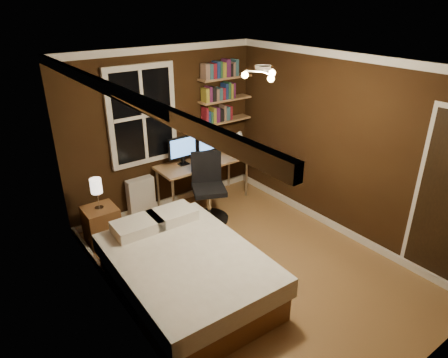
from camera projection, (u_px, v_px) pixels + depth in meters
floor at (250, 265)px, 5.09m from camera, size 4.20×4.20×0.00m
wall_back at (164, 131)px, 6.10m from camera, size 3.20×0.04×2.50m
wall_left at (121, 219)px, 3.70m from camera, size 0.04×4.20×2.50m
wall_right at (343, 147)px, 5.43m from camera, size 0.04×4.20×2.50m
ceiling at (256, 64)px, 4.04m from camera, size 3.20×4.20×0.02m
window at (142, 116)px, 5.76m from camera, size 1.06×0.06×1.46m
ceiling_fixture at (263, 75)px, 4.01m from camera, size 0.44×0.44×0.18m
bookshelf_lower at (225, 120)px, 6.59m from camera, size 0.92×0.22×0.03m
books_row_lower at (225, 113)px, 6.54m from camera, size 0.54×0.16×0.23m
bookshelf_middle at (225, 99)px, 6.44m from camera, size 0.92×0.22×0.03m
books_row_middle at (225, 91)px, 6.39m from camera, size 0.60×0.16×0.23m
bookshelf_upper at (225, 78)px, 6.30m from camera, size 0.92×0.22×0.03m
books_row_upper at (225, 69)px, 6.24m from camera, size 0.60×0.16×0.23m
bed at (186, 272)px, 4.50m from camera, size 1.49×2.03×0.68m
nightstand at (102, 225)px, 5.47m from camera, size 0.43×0.43×0.53m
bedside_lamp at (97, 194)px, 5.26m from camera, size 0.15×0.15×0.44m
radiator at (141, 197)px, 6.12m from camera, size 0.42×0.15×0.62m
desk at (203, 165)px, 6.39m from camera, size 1.53×0.57×0.73m
monitor_left at (183, 151)px, 6.15m from camera, size 0.49×0.12×0.46m
monitor_right at (210, 144)px, 6.43m from camera, size 0.49×0.12×0.46m
desk_lamp at (236, 142)px, 6.54m from camera, size 0.14×0.32×0.44m
office_chair at (208, 195)px, 6.00m from camera, size 0.62×0.62×1.04m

